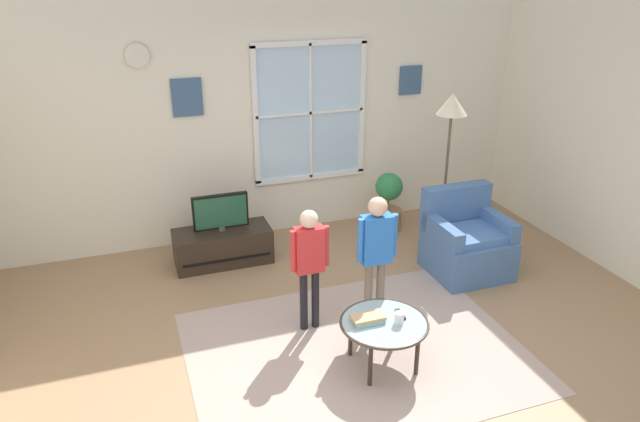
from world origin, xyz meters
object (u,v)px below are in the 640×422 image
at_px(person_red_shirt, 309,256).
at_px(tv_stand, 223,246).
at_px(book_stack, 368,319).
at_px(cup, 399,318).
at_px(person_blue_shirt, 376,247).
at_px(coffee_table, 384,325).
at_px(television, 220,212).
at_px(armchair, 466,243).
at_px(remote_near_books, 400,314).
at_px(potted_plant_by_window, 388,201).
at_px(floor_lamp, 451,121).

bearing_deg(person_red_shirt, tv_stand, 108.15).
relative_size(book_stack, cup, 2.71).
bearing_deg(person_blue_shirt, person_red_shirt, 169.26).
xyz_separation_m(coffee_table, book_stack, (-0.12, 0.05, 0.05)).
xyz_separation_m(book_stack, person_blue_shirt, (0.30, 0.53, 0.33)).
height_order(television, book_stack, television).
relative_size(television, cup, 6.10).
height_order(television, armchair, armchair).
height_order(television, cup, television).
bearing_deg(book_stack, cup, -24.48).
xyz_separation_m(person_blue_shirt, person_red_shirt, (-0.57, 0.11, -0.05)).
bearing_deg(coffee_table, television, 111.90).
xyz_separation_m(tv_stand, television, (0.00, -0.00, 0.40)).
relative_size(remote_near_books, person_blue_shirt, 0.12).
bearing_deg(remote_near_books, person_blue_shirt, 87.82).
xyz_separation_m(television, book_stack, (0.76, -2.13, -0.16)).
distance_m(remote_near_books, person_red_shirt, 0.90).
distance_m(armchair, potted_plant_by_window, 1.26).
bearing_deg(book_stack, armchair, 34.51).
xyz_separation_m(television, armchair, (2.35, -1.03, -0.27)).
distance_m(book_stack, person_blue_shirt, 0.70).
bearing_deg(tv_stand, cup, -66.34).
xyz_separation_m(cup, person_red_shirt, (-0.49, 0.74, 0.26)).
distance_m(book_stack, floor_lamp, 2.54).
distance_m(armchair, person_blue_shirt, 1.48).
height_order(tv_stand, floor_lamp, floor_lamp).
relative_size(person_red_shirt, potted_plant_by_window, 1.59).
bearing_deg(coffee_table, book_stack, 157.37).
relative_size(book_stack, person_blue_shirt, 0.21).
bearing_deg(person_blue_shirt, coffee_table, -107.34).
relative_size(tv_stand, floor_lamp, 0.58).
bearing_deg(remote_near_books, floor_lamp, 50.74).
bearing_deg(cup, remote_near_books, 57.94).
relative_size(tv_stand, armchair, 1.18).
bearing_deg(coffee_table, floor_lamp, 48.26).
height_order(cup, person_blue_shirt, person_blue_shirt).
bearing_deg(floor_lamp, coffee_table, -131.74).
height_order(person_blue_shirt, person_red_shirt, person_blue_shirt).
relative_size(armchair, person_red_shirt, 0.77).
distance_m(cup, floor_lamp, 2.47).
bearing_deg(potted_plant_by_window, television, -174.56).
bearing_deg(remote_near_books, armchair, 40.03).
height_order(cup, floor_lamp, floor_lamp).
xyz_separation_m(coffee_table, cup, (0.10, -0.05, 0.07)).
xyz_separation_m(coffee_table, floor_lamp, (1.51, 1.69, 1.11)).
bearing_deg(tv_stand, armchair, -23.69).
height_order(coffee_table, book_stack, book_stack).
distance_m(television, floor_lamp, 2.59).
relative_size(tv_stand, book_stack, 3.94).
height_order(person_red_shirt, potted_plant_by_window, person_red_shirt).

